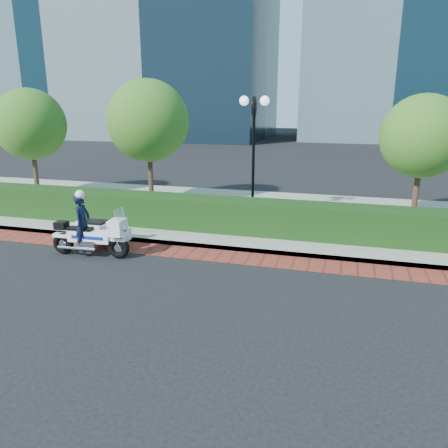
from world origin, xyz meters
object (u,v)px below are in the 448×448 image
(tree_b, at_px, (148,121))
(police_motorcycle, at_px, (92,231))
(tree_a, at_px, (30,124))
(tree_c, at_px, (423,136))
(lamppost, at_px, (254,139))

(tree_b, bearing_deg, police_motorcycle, -82.20)
(police_motorcycle, bearing_deg, tree_b, 94.81)
(tree_b, relative_size, police_motorcycle, 2.10)
(tree_b, height_order, police_motorcycle, tree_b)
(tree_a, relative_size, tree_c, 1.06)
(tree_a, relative_size, tree_b, 0.94)
(tree_b, bearing_deg, tree_c, -0.00)
(lamppost, bearing_deg, tree_b, 163.89)
(tree_b, xyz_separation_m, tree_c, (10.00, -0.00, -0.39))
(lamppost, xyz_separation_m, tree_b, (-4.50, 1.30, 0.48))
(lamppost, relative_size, tree_b, 0.86)
(lamppost, distance_m, tree_c, 5.65)
(lamppost, bearing_deg, tree_a, 172.59)
(tree_a, bearing_deg, tree_b, 0.00)
(lamppost, height_order, tree_a, tree_a)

